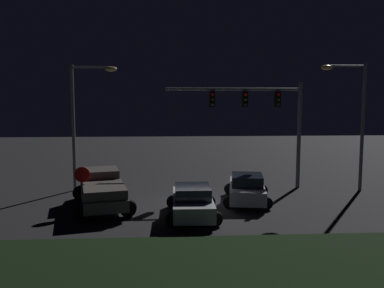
{
  "coord_description": "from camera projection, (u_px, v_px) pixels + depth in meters",
  "views": [
    {
      "loc": [
        -1.58,
        -20.48,
        5.37
      ],
      "look_at": [
        -0.26,
        1.82,
        2.95
      ],
      "focal_mm": 36.92,
      "sensor_mm": 36.0,
      "label": 1
    }
  ],
  "objects": [
    {
      "name": "ground_plane",
      "position": [
        199.0,
        203.0,
        20.99
      ],
      "size": [
        80.0,
        80.0,
        0.0
      ],
      "primitive_type": "plane",
      "color": "black"
    },
    {
      "name": "grass_median",
      "position": [
        218.0,
        264.0,
        12.97
      ],
      "size": [
        23.04,
        5.16,
        0.1
      ],
      "primitive_type": "cube",
      "color": "black",
      "rests_on": "ground_plane"
    },
    {
      "name": "pickup_truck",
      "position": [
        102.0,
        188.0,
        20.06
      ],
      "size": [
        3.72,
        5.72,
        1.8
      ],
      "rotation": [
        0.0,
        0.0,
        1.81
      ],
      "color": "#514C47",
      "rests_on": "ground_plane"
    },
    {
      "name": "car_sedan",
      "position": [
        247.0,
        188.0,
        21.11
      ],
      "size": [
        2.94,
        4.63,
        1.51
      ],
      "rotation": [
        0.0,
        0.0,
        1.41
      ],
      "color": "#B7B7BC",
      "rests_on": "ground_plane"
    },
    {
      "name": "car_sedan_far",
      "position": [
        192.0,
        201.0,
        18.36
      ],
      "size": [
        2.52,
        4.42,
        1.51
      ],
      "rotation": [
        0.0,
        0.0,
        1.56
      ],
      "color": "#B7B7BC",
      "rests_on": "ground_plane"
    },
    {
      "name": "traffic_signal_gantry",
      "position": [
        260.0,
        109.0,
        23.98
      ],
      "size": [
        8.32,
        0.56,
        6.5
      ],
      "color": "slate",
      "rests_on": "ground_plane"
    },
    {
      "name": "street_lamp_left",
      "position": [
        83.0,
        111.0,
        23.45
      ],
      "size": [
        2.75,
        0.44,
        7.52
      ],
      "color": "slate",
      "rests_on": "ground_plane"
    },
    {
      "name": "street_lamp_right",
      "position": [
        354.0,
        110.0,
        23.29
      ],
      "size": [
        2.76,
        0.44,
        7.58
      ],
      "color": "slate",
      "rests_on": "ground_plane"
    },
    {
      "name": "stop_sign",
      "position": [
        82.0,
        180.0,
        19.1
      ],
      "size": [
        0.76,
        0.08,
        2.23
      ],
      "color": "slate",
      "rests_on": "ground_plane"
    }
  ]
}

